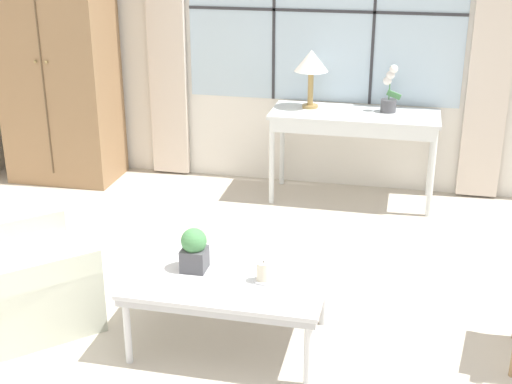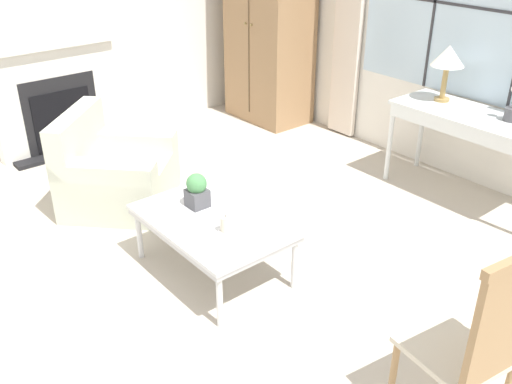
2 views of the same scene
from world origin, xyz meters
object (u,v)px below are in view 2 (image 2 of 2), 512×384
(armchair_upholstered, at_px, (116,175))
(coffee_table, at_px, (213,224))
(fireplace, at_px, (54,87))
(console_table, at_px, (474,124))
(potted_plant_small, at_px, (197,190))
(pillar_candle, at_px, (226,225))
(side_chair_wooden, at_px, (480,337))
(armoire, at_px, (269,17))
(table_lamp, at_px, (448,58))

(armchair_upholstered, xyz_separation_m, coffee_table, (1.35, 0.04, 0.13))
(fireplace, height_order, console_table, fireplace)
(potted_plant_small, bearing_deg, armchair_upholstered, -176.82)
(pillar_candle, bearing_deg, side_chair_wooden, 6.64)
(side_chair_wooden, xyz_separation_m, potted_plant_small, (-2.06, -0.14, -0.03))
(armoire, xyz_separation_m, side_chair_wooden, (4.00, -2.17, -0.57))
(armchair_upholstered, bearing_deg, potted_plant_small, 3.18)
(potted_plant_small, bearing_deg, pillar_candle, -7.64)
(fireplace, bearing_deg, pillar_candle, -1.92)
(console_table, height_order, coffee_table, console_table)
(potted_plant_small, bearing_deg, table_lamp, 83.28)
(table_lamp, xyz_separation_m, pillar_candle, (0.12, -2.45, -0.65))
(table_lamp, distance_m, armchair_upholstered, 2.98)
(armchair_upholstered, bearing_deg, side_chair_wooden, 3.63)
(armoire, relative_size, table_lamp, 4.79)
(console_table, xyz_separation_m, side_chair_wooden, (1.40, -2.18, -0.09))
(pillar_candle, bearing_deg, coffee_table, 170.49)
(armchair_upholstered, relative_size, pillar_candle, 9.46)
(armchair_upholstered, height_order, pillar_candle, armchair_upholstered)
(fireplace, distance_m, pillar_candle, 2.98)
(armoire, height_order, armchair_upholstered, armoire)
(table_lamp, relative_size, armchair_upholstered, 0.40)
(armoire, distance_m, pillar_candle, 3.40)
(table_lamp, bearing_deg, armoire, -177.84)
(armoire, xyz_separation_m, coffee_table, (2.14, -2.33, -0.77))
(fireplace, bearing_deg, coffee_table, -1.38)
(table_lamp, bearing_deg, armchair_upholstered, -120.17)
(armoire, distance_m, potted_plant_small, 3.08)
(table_lamp, relative_size, coffee_table, 0.45)
(fireplace, relative_size, table_lamp, 4.27)
(side_chair_wooden, xyz_separation_m, coffee_table, (-1.86, -0.16, -0.20))
(side_chair_wooden, bearing_deg, armoire, 151.49)
(console_table, relative_size, coffee_table, 1.27)
(armoire, height_order, side_chair_wooden, armoire)
(armoire, bearing_deg, console_table, 0.11)
(table_lamp, bearing_deg, pillar_candle, -87.21)
(console_table, bearing_deg, pillar_candle, -96.34)
(table_lamp, xyz_separation_m, coffee_table, (-0.08, -2.42, -0.75))
(side_chair_wooden, bearing_deg, armchair_upholstered, -176.37)
(potted_plant_small, bearing_deg, console_table, 73.98)
(fireplace, height_order, pillar_candle, fireplace)
(console_table, relative_size, side_chair_wooden, 1.26)
(potted_plant_small, height_order, pillar_candle, potted_plant_small)
(table_lamp, bearing_deg, potted_plant_small, -96.72)
(console_table, distance_m, armchair_upholstered, 3.02)
(side_chair_wooden, xyz_separation_m, pillar_candle, (-1.66, -0.19, -0.11))
(console_table, xyz_separation_m, table_lamp, (-0.38, 0.08, 0.46))
(fireplace, height_order, table_lamp, fireplace)
(coffee_table, bearing_deg, table_lamp, 88.16)
(armoire, distance_m, coffee_table, 3.26)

